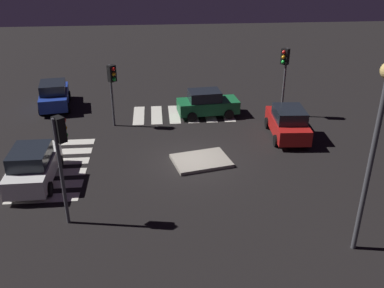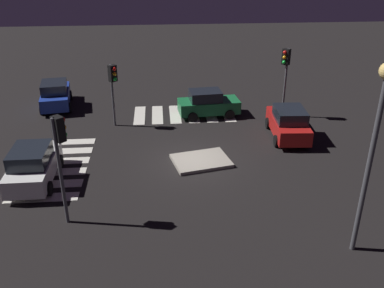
{
  "view_description": "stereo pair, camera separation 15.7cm",
  "coord_description": "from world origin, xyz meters",
  "views": [
    {
      "loc": [
        1.71,
        19.13,
        10.2
      ],
      "look_at": [
        0.0,
        0.0,
        1.0
      ],
      "focal_mm": 39.6,
      "sensor_mm": 36.0,
      "label": 1
    },
    {
      "loc": [
        1.55,
        19.14,
        10.2
      ],
      "look_at": [
        0.0,
        0.0,
        1.0
      ],
      "focal_mm": 39.6,
      "sensor_mm": 36.0,
      "label": 2
    }
  ],
  "objects": [
    {
      "name": "crosswalk_near",
      "position": [
        -0.0,
        -6.64,
        0.01
      ],
      "size": [
        6.45,
        3.2,
        0.02
      ],
      "color": "silver",
      "rests_on": "ground"
    },
    {
      "name": "traffic_island",
      "position": [
        -0.46,
        0.13,
        0.09
      ],
      "size": [
        3.2,
        2.67,
        0.18
      ],
      "color": "gray",
      "rests_on": "ground"
    },
    {
      "name": "car_white",
      "position": [
        7.47,
        1.44,
        0.9
      ],
      "size": [
        2.02,
        4.23,
        1.83
      ],
      "rotation": [
        0.0,
        0.0,
        -1.56
      ],
      "color": "silver",
      "rests_on": "ground"
    },
    {
      "name": "car_blue",
      "position": [
        8.55,
        -8.68,
        0.89
      ],
      "size": [
        2.43,
        4.33,
        1.81
      ],
      "rotation": [
        0.0,
        0.0,
        -1.42
      ],
      "color": "#1E389E",
      "rests_on": "ground"
    },
    {
      "name": "crosswalk_side",
      "position": [
        6.88,
        -0.0,
        0.01
      ],
      "size": [
        3.2,
        6.45,
        0.02
      ],
      "color": "silver",
      "rests_on": "ground"
    },
    {
      "name": "street_lamp",
      "position": [
        -5.32,
        7.29,
        4.82
      ],
      "size": [
        0.56,
        0.56,
        6.98
      ],
      "color": "#47474C",
      "rests_on": "ground"
    },
    {
      "name": "traffic_light_east",
      "position": [
        4.23,
        -5.0,
        2.89
      ],
      "size": [
        0.54,
        0.53,
        3.81
      ],
      "rotation": [
        0.0,
        0.0,
        2.27
      ],
      "color": "#47474C",
      "rests_on": "ground"
    },
    {
      "name": "car_red",
      "position": [
        -5.71,
        -2.56,
        0.89
      ],
      "size": [
        2.15,
        4.24,
        1.81
      ],
      "rotation": [
        0.0,
        0.0,
        -1.63
      ],
      "color": "red",
      "rests_on": "ground"
    },
    {
      "name": "traffic_light_north",
      "position": [
        5.3,
        4.66,
        3.41
      ],
      "size": [
        0.53,
        0.54,
        4.51
      ],
      "rotation": [
        0.0,
        0.0,
        -2.42
      ],
      "color": "#47474C",
      "rests_on": "ground"
    },
    {
      "name": "car_green",
      "position": [
        -1.53,
        -6.26,
        0.83
      ],
      "size": [
        4.01,
        2.12,
        1.69
      ],
      "rotation": [
        0.0,
        0.0,
        3.24
      ],
      "color": "#196B38",
      "rests_on": "ground"
    },
    {
      "name": "traffic_light_south",
      "position": [
        -6.21,
        -5.71,
        3.33
      ],
      "size": [
        0.53,
        0.54,
        4.39
      ],
      "rotation": [
        0.0,
        0.0,
        0.74
      ],
      "color": "#47474C",
      "rests_on": "ground"
    },
    {
      "name": "ground_plane",
      "position": [
        0.0,
        0.0,
        0.0
      ],
      "size": [
        80.0,
        80.0,
        0.0
      ],
      "primitive_type": "plane",
      "color": "black"
    }
  ]
}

